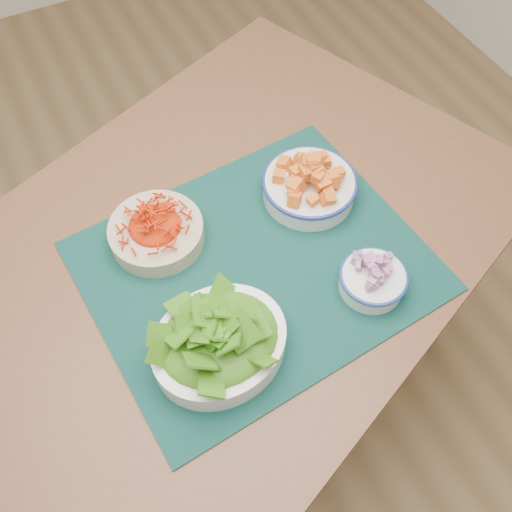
{
  "coord_description": "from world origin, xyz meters",
  "views": [
    {
      "loc": [
        -0.13,
        -0.68,
        1.62
      ],
      "look_at": [
        0.12,
        -0.19,
        0.78
      ],
      "focal_mm": 40.0,
      "sensor_mm": 36.0,
      "label": 1
    }
  ],
  "objects": [
    {
      "name": "onion_bowl",
      "position": [
        0.28,
        -0.32,
        0.78
      ],
      "size": [
        0.13,
        0.13,
        0.06
      ],
      "rotation": [
        0.0,
        0.0,
        0.16
      ],
      "color": "white",
      "rests_on": "placemat"
    },
    {
      "name": "ground",
      "position": [
        0.0,
        0.0,
        0.0
      ],
      "size": [
        4.0,
        4.0,
        0.0
      ],
      "primitive_type": "plane",
      "color": "olive",
      "rests_on": "ground"
    },
    {
      "name": "placemat",
      "position": [
        0.12,
        -0.19,
        0.75
      ],
      "size": [
        0.62,
        0.53,
        0.0
      ],
      "primitive_type": "cube",
      "rotation": [
        0.0,
        0.0,
        0.09
      ],
      "color": "black",
      "rests_on": "table"
    },
    {
      "name": "table",
      "position": [
        0.06,
        -0.13,
        0.65
      ],
      "size": [
        1.42,
        1.2,
        0.75
      ],
      "rotation": [
        0.0,
        0.0,
        0.39
      ],
      "color": "brown",
      "rests_on": "ground"
    },
    {
      "name": "lettuce_bowl",
      "position": [
        -0.01,
        -0.32,
        0.8
      ],
      "size": [
        0.25,
        0.22,
        0.1
      ],
      "rotation": [
        0.0,
        0.0,
        0.15
      ],
      "color": "white",
      "rests_on": "placemat"
    },
    {
      "name": "carrot_bowl",
      "position": [
        -0.02,
        -0.06,
        0.79
      ],
      "size": [
        0.21,
        0.21,
        0.07
      ],
      "rotation": [
        0.0,
        0.0,
        0.22
      ],
      "color": "beige",
      "rests_on": "placemat"
    },
    {
      "name": "squash_bowl",
      "position": [
        0.29,
        -0.09,
        0.8
      ],
      "size": [
        0.21,
        0.21,
        0.09
      ],
      "rotation": [
        0.0,
        0.0,
        -0.23
      ],
      "color": "silver",
      "rests_on": "placemat"
    }
  ]
}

